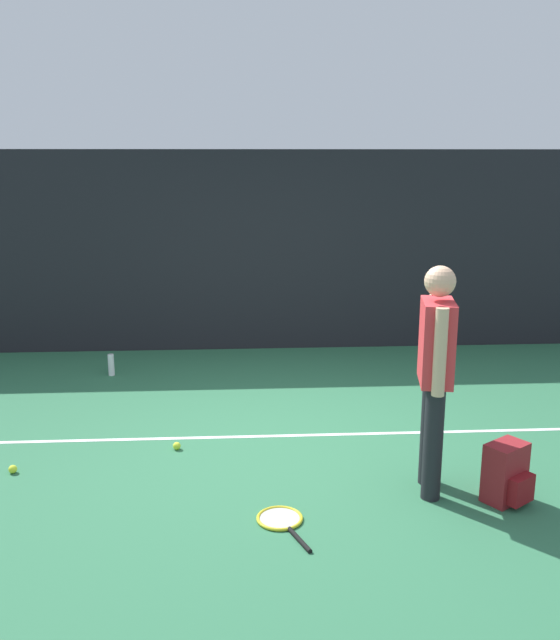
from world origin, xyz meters
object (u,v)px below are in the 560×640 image
tennis_ball_by_fence (13,469)px  tennis_player (435,367)px  backpack (507,474)px  tennis_racket (282,520)px  water_bottle (111,365)px  tennis_ball_near_player (177,446)px

tennis_ball_by_fence → tennis_player: bearing=-8.3°
tennis_player → backpack: tennis_player is taller
tennis_player → tennis_racket: bearing=-60.8°
tennis_player → water_bottle: 4.17m
tennis_player → tennis_racket: size_ratio=2.68×
tennis_racket → tennis_ball_by_fence: 2.24m
tennis_ball_near_player → water_bottle: bearing=113.9°
tennis_player → tennis_ball_by_fence: tennis_player is taller
tennis_player → tennis_racket: (-1.13, -0.39, -0.95)m
backpack → tennis_ball_by_fence: (-3.71, 0.66, -0.18)m
tennis_ball_near_player → backpack: bearing=-22.8°
tennis_player → backpack: (0.51, -0.20, -0.76)m
tennis_ball_by_fence → tennis_ball_near_player: bearing=16.3°
water_bottle → tennis_player: bearing=-45.4°
tennis_player → backpack: size_ratio=3.86×
backpack → tennis_ball_by_fence: bearing=135.6°
backpack → tennis_ball_near_player: bearing=123.0°
tennis_ball_by_fence → backpack: bearing=-10.1°
backpack → tennis_racket: bearing=152.6°
tennis_racket → tennis_ball_near_player: size_ratio=9.61×
backpack → tennis_ball_near_player: size_ratio=6.67×
tennis_player → tennis_racket: tennis_player is taller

